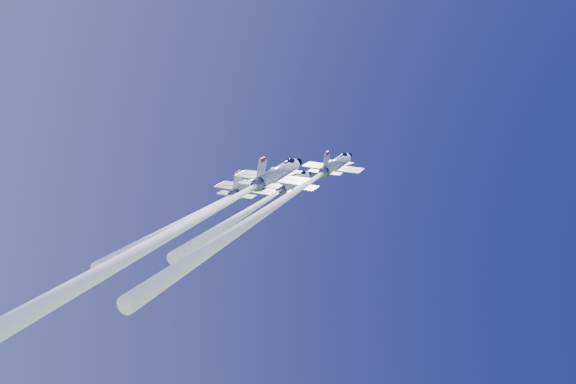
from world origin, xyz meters
TOP-DOWN VIEW (x-y plane):
  - jet_lead at (-5.87, -0.68)m, footprint 30.67×20.20m
  - jet_left at (-12.88, 1.13)m, footprint 33.41×21.78m
  - jet_right at (-12.98, -14.75)m, footprint 39.46×26.55m
  - jet_slot at (-27.73, -15.95)m, footprint 47.34×31.90m

SIDE VIEW (x-z plane):
  - jet_slot at x=-27.73m, z-range 53.42..106.86m
  - jet_right at x=-12.98m, z-range 62.92..107.08m
  - jet_left at x=-12.88m, z-range 70.70..101.91m
  - jet_lead at x=-5.87m, z-range 72.40..102.19m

